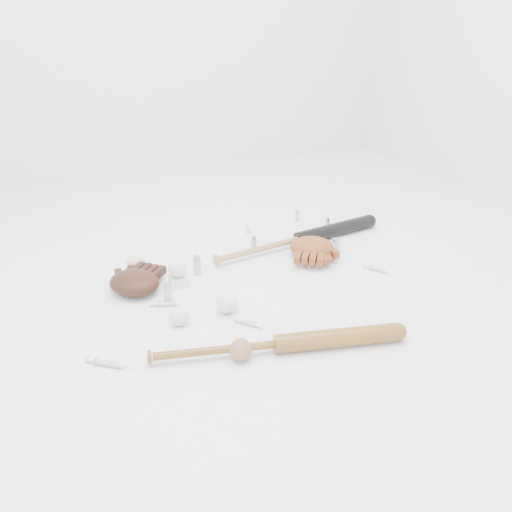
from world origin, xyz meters
name	(u,v)px	position (x,y,z in m)	size (l,w,h in m)	color
bat_dark	(299,239)	(0.29, 0.20, 0.03)	(0.86, 0.06, 0.06)	black
bat_wood	(277,344)	(-0.11, -0.45, 0.03)	(0.83, 0.06, 0.06)	brown
glove_dark	(134,282)	(-0.45, 0.08, 0.04)	(0.23, 0.23, 0.08)	black
glove_tan	(313,247)	(0.30, 0.08, 0.04)	(0.23, 0.23, 0.08)	brown
trading_card	(135,262)	(-0.41, 0.31, 0.00)	(0.06, 0.08, 0.00)	gold
pedestal	(178,281)	(-0.29, 0.07, 0.02)	(0.07, 0.07, 0.04)	white
baseball_on_pedestal	(177,268)	(-0.29, 0.07, 0.07)	(0.07, 0.07, 0.07)	white
baseball_left	(179,316)	(-0.35, -0.19, 0.03)	(0.06, 0.06, 0.06)	white
baseball_upper	(136,262)	(-0.42, 0.24, 0.04)	(0.08, 0.08, 0.08)	white
baseball_mid	(227,303)	(-0.18, -0.18, 0.04)	(0.08, 0.08, 0.08)	white
baseball_aged	(241,350)	(-0.23, -0.44, 0.03)	(0.07, 0.07, 0.07)	olive
syringe_0	(167,304)	(-0.37, -0.06, 0.01)	(0.14, 0.02, 0.02)	#ADBCC6
syringe_1	(246,322)	(-0.15, -0.28, 0.01)	(0.14, 0.03, 0.02)	#ADBCC6
syringe_2	(248,229)	(0.15, 0.44, 0.01)	(0.14, 0.02, 0.02)	#ADBCC6
syringe_3	(378,269)	(0.48, -0.14, 0.01)	(0.14, 0.02, 0.02)	#ADBCC6
syringe_4	(312,242)	(0.36, 0.19, 0.01)	(0.17, 0.03, 0.02)	#ADBCC6
syringe_5	(108,363)	(-0.61, -0.32, 0.01)	(0.17, 0.03, 0.02)	#ADBCC6
vial_0	(254,244)	(0.09, 0.23, 0.03)	(0.03, 0.03, 0.07)	#ACB5BD
vial_1	(297,215)	(0.41, 0.45, 0.03)	(0.02, 0.02, 0.06)	#ACB5BD
vial_2	(197,265)	(-0.20, 0.12, 0.04)	(0.03, 0.03, 0.08)	#ACB5BD
vial_3	(335,248)	(0.38, 0.03, 0.04)	(0.04, 0.04, 0.09)	#ACB5BD
vial_4	(168,293)	(-0.35, -0.04, 0.04)	(0.03, 0.03, 0.07)	#ACB5BD
vial_5	(327,224)	(0.49, 0.30, 0.03)	(0.02, 0.02, 0.06)	#ACB5BD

